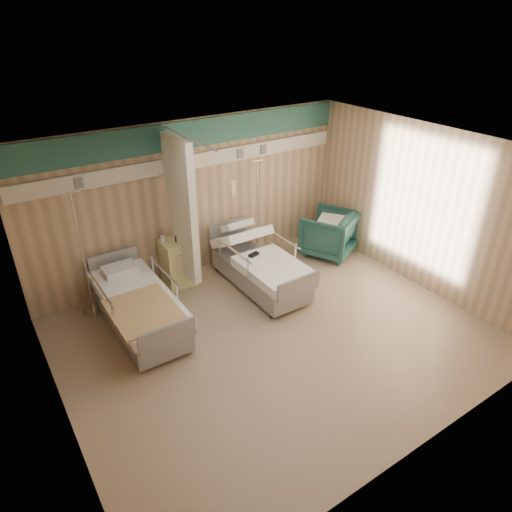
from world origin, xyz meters
The scene contains 13 objects.
ground centered at (0.00, 0.00, 0.00)m, with size 6.00×5.00×0.00m, color gray.
room_walls centered at (-0.03, 0.25, 1.86)m, with size 6.04×5.04×2.82m.
bed_right centered at (0.60, 1.30, 0.32)m, with size 1.00×2.16×0.63m, color white, non-canonical shape.
bed_left centered at (-1.60, 1.30, 0.32)m, with size 1.00×2.16×0.63m, color white, non-canonical shape.
bedside_cabinet centered at (-0.55, 2.20, 0.42)m, with size 0.50×0.48×0.85m, color #EEE794.
visitor_armchair centered at (2.44, 1.59, 0.44)m, with size 0.94×0.96×0.88m, color #1E4C47.
waffle_blanket centered at (2.44, 1.53, 0.91)m, with size 0.58×0.52×0.07m, color silver.
iv_stand_right centered at (1.18, 2.28, 0.40)m, with size 0.35×0.35×1.97m.
iv_stand_left centered at (-2.09, 2.17, 0.42)m, with size 0.37×0.37×2.07m.
call_remote centered at (0.50, 1.35, 0.65)m, with size 0.19×0.09×0.04m, color black.
tan_blanket centered at (-1.69, 0.84, 0.65)m, with size 0.88×1.10×0.04m, color tan.
toiletry_bag centered at (-0.46, 2.17, 0.90)m, with size 0.20×0.13×0.11m, color black.
white_cup centered at (-0.74, 2.27, 0.91)m, with size 0.08×0.08×0.12m, color white.
Camera 1 is at (-3.26, -4.39, 4.39)m, focal length 32.00 mm.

